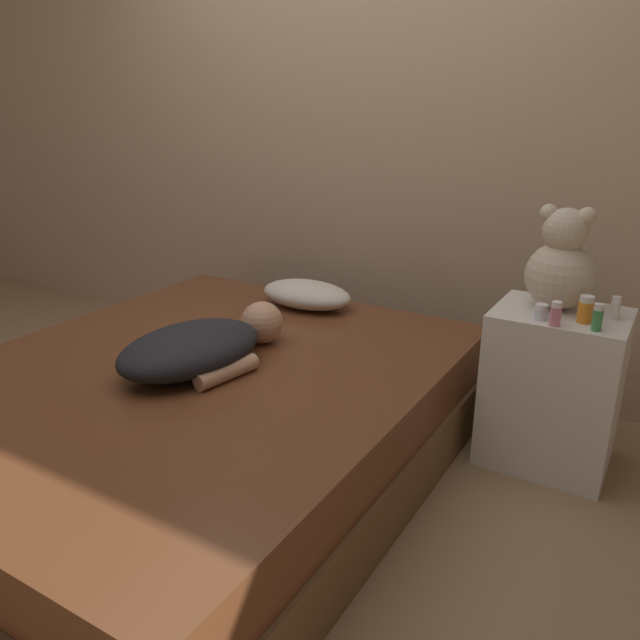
# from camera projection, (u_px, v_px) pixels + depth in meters

# --- Properties ---
(ground_plane) EXTENTS (12.00, 12.00, 0.00)m
(ground_plane) POSITION_uv_depth(u_px,v_px,m) (200.00, 467.00, 2.42)
(ground_plane) COLOR #937551
(wall_back) EXTENTS (8.00, 0.06, 2.60)m
(wall_back) POSITION_uv_depth(u_px,v_px,m) (361.00, 109.00, 3.02)
(wall_back) COLOR tan
(wall_back) RESTS_ON ground_plane
(bed) EXTENTS (1.66, 2.02, 0.42)m
(bed) POSITION_uv_depth(u_px,v_px,m) (196.00, 419.00, 2.35)
(bed) COLOR brown
(bed) RESTS_ON ground_plane
(nightstand) EXTENTS (0.47, 0.38, 0.62)m
(nightstand) POSITION_uv_depth(u_px,v_px,m) (552.00, 388.00, 2.38)
(nightstand) COLOR silver
(nightstand) RESTS_ON ground_plane
(pillow) EXTENTS (0.45, 0.27, 0.12)m
(pillow) POSITION_uv_depth(u_px,v_px,m) (306.00, 294.00, 2.92)
(pillow) COLOR beige
(pillow) RESTS_ON bed
(person_lying) EXTENTS (0.46, 0.74, 0.17)m
(person_lying) POSITION_uv_depth(u_px,v_px,m) (201.00, 346.00, 2.27)
(person_lying) COLOR black
(person_lying) RESTS_ON bed
(teddy_bear) EXTENTS (0.25, 0.25, 0.38)m
(teddy_bear) POSITION_uv_depth(u_px,v_px,m) (561.00, 265.00, 2.27)
(teddy_bear) COLOR beige
(teddy_bear) RESTS_ON nightstand
(bottle_pink) EXTENTS (0.04, 0.04, 0.09)m
(bottle_pink) POSITION_uv_depth(u_px,v_px,m) (556.00, 314.00, 2.13)
(bottle_pink) COLOR pink
(bottle_pink) RESTS_ON nightstand
(bottle_green) EXTENTS (0.03, 0.03, 0.09)m
(bottle_green) POSITION_uv_depth(u_px,v_px,m) (598.00, 318.00, 2.08)
(bottle_green) COLOR #3D8E4C
(bottle_green) RESTS_ON nightstand
(bottle_clear) EXTENTS (0.05, 0.05, 0.06)m
(bottle_clear) POSITION_uv_depth(u_px,v_px,m) (541.00, 312.00, 2.19)
(bottle_clear) COLOR silver
(bottle_clear) RESTS_ON nightstand
(bottle_orange) EXTENTS (0.05, 0.05, 0.10)m
(bottle_orange) POSITION_uv_depth(u_px,v_px,m) (586.00, 310.00, 2.16)
(bottle_orange) COLOR orange
(bottle_orange) RESTS_ON nightstand
(bottle_white) EXTENTS (0.03, 0.03, 0.08)m
(bottle_white) POSITION_uv_depth(u_px,v_px,m) (615.00, 308.00, 2.19)
(bottle_white) COLOR white
(bottle_white) RESTS_ON nightstand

